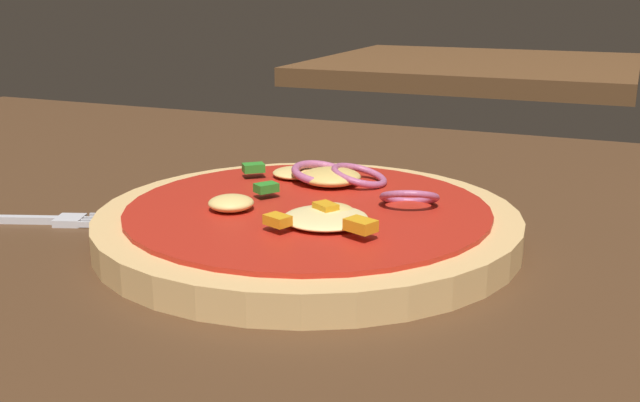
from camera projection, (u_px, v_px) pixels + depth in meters
name	position (u px, v px, depth m)	size (l,w,h in m)	color
dining_table	(321.00, 277.00, 0.47)	(1.38, 0.86, 0.04)	#4C301C
pizza	(309.00, 221.00, 0.49)	(0.27, 0.27, 0.04)	tan
fork	(25.00, 220.00, 0.52)	(0.16, 0.07, 0.01)	silver
background_table	(475.00, 68.00, 1.64)	(0.67, 0.63, 0.04)	brown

